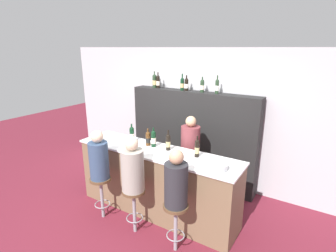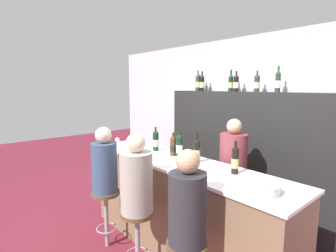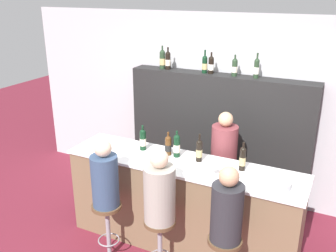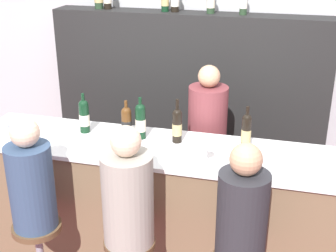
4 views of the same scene
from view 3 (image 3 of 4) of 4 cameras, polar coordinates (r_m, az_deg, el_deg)
wall_back at (r=5.35m, az=8.54°, el=2.73°), size 6.40×0.05×2.60m
bar_counter at (r=4.43m, az=2.06°, el=-11.81°), size 2.71×0.65×1.08m
back_bar_cabinet at (r=5.28m, az=7.56°, el=-1.95°), size 2.53×0.28×1.82m
wine_bottle_counter_0 at (r=4.44m, az=-3.85°, el=-2.05°), size 0.08×0.08×0.31m
wine_bottle_counter_1 at (r=4.30m, az=0.03°, el=-2.96°), size 0.08×0.08×0.28m
wine_bottle_counter_2 at (r=4.25m, az=1.34°, el=-3.00°), size 0.08×0.08×0.31m
wine_bottle_counter_3 at (r=4.16m, az=4.77°, el=-3.71°), size 0.07×0.07×0.33m
wine_bottle_counter_4 at (r=4.02m, az=11.30°, el=-4.86°), size 0.07×0.07×0.32m
wine_bottle_backbar_0 at (r=5.31m, az=-0.86°, el=10.15°), size 0.08×0.08×0.32m
wine_bottle_backbar_1 at (r=5.27m, az=-0.01°, el=9.99°), size 0.07×0.07×0.31m
wine_bottle_backbar_2 at (r=5.06m, az=5.61°, el=9.39°), size 0.07×0.07×0.31m
wine_bottle_backbar_3 at (r=5.03m, az=6.58°, el=9.26°), size 0.07×0.07×0.28m
wine_bottle_backbar_4 at (r=4.93m, az=10.12°, el=8.83°), size 0.07×0.07×0.28m
wine_bottle_backbar_5 at (r=4.86m, az=13.34°, el=8.59°), size 0.07×0.07×0.32m
wine_glass_0 at (r=4.51m, az=-11.07°, el=-2.60°), size 0.07×0.07×0.13m
wine_glass_1 at (r=3.85m, az=6.91°, el=-6.14°), size 0.07×0.07×0.16m
metal_bowl at (r=3.80m, az=16.30°, el=-8.52°), size 0.26×0.26×0.08m
bar_stool_left at (r=4.29m, az=-9.22°, el=-13.56°), size 0.33×0.33×0.69m
guest_seated_left at (r=4.03m, az=-9.62°, el=-7.73°), size 0.29×0.29×0.76m
bar_stool_middle at (r=4.00m, az=-1.25°, el=-16.04°), size 0.33×0.33×0.69m
guest_seated_middle at (r=3.73m, az=-1.31°, el=-9.89°), size 0.32×0.32×0.78m
guest_seated_right at (r=3.51m, az=8.96°, el=-12.42°), size 0.29×0.29×0.75m
bartender at (r=4.74m, az=8.32°, el=-7.42°), size 0.32×0.32×1.53m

